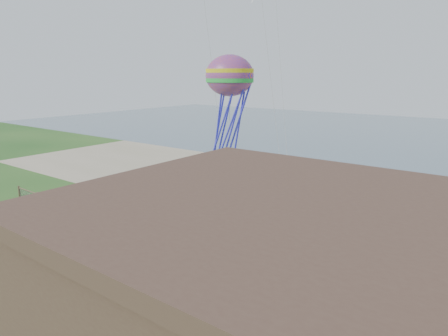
{
  "coord_description": "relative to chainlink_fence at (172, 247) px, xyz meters",
  "views": [
    {
      "loc": [
        15.5,
        -9.61,
        10.48
      ],
      "look_at": [
        2.3,
        8.0,
        5.31
      ],
      "focal_mm": 32.0,
      "sensor_mm": 36.0,
      "label": 1
    }
  ],
  "objects": [
    {
      "name": "ground",
      "position": [
        0.0,
        -6.0,
        -0.55
      ],
      "size": [
        160.0,
        160.0,
        0.0
      ],
      "primitive_type": "plane",
      "color": "#23551D",
      "rests_on": "ground"
    },
    {
      "name": "sand_beach",
      "position": [
        0.0,
        16.0,
        -0.55
      ],
      "size": [
        72.0,
        20.0,
        0.02
      ],
      "primitive_type": "cube",
      "color": "tan",
      "rests_on": "ground"
    },
    {
      "name": "ocean",
      "position": [
        0.0,
        60.0,
        -0.55
      ],
      "size": [
        160.0,
        68.0,
        0.02
      ],
      "primitive_type": "cube",
      "color": "slate",
      "rests_on": "ground"
    },
    {
      "name": "chainlink_fence",
      "position": [
        0.0,
        0.0,
        0.0
      ],
      "size": [
        36.2,
        0.2,
        1.25
      ],
      "primitive_type": null,
      "color": "brown",
      "rests_on": "ground"
    },
    {
      "name": "picnic_table",
      "position": [
        4.54,
        -2.59,
        -0.14
      ],
      "size": [
        2.19,
        1.81,
        0.82
      ],
      "primitive_type": null,
      "rotation": [
        0.0,
        0.0,
        0.2
      ],
      "color": "brown",
      "rests_on": "ground"
    },
    {
      "name": "octopus_kite",
      "position": [
        -0.68,
        6.58,
        7.97
      ],
      "size": [
        3.7,
        2.71,
        7.36
      ],
      "primitive_type": null,
      "rotation": [
        0.0,
        0.0,
        -0.05
      ],
      "color": "orange"
    }
  ]
}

